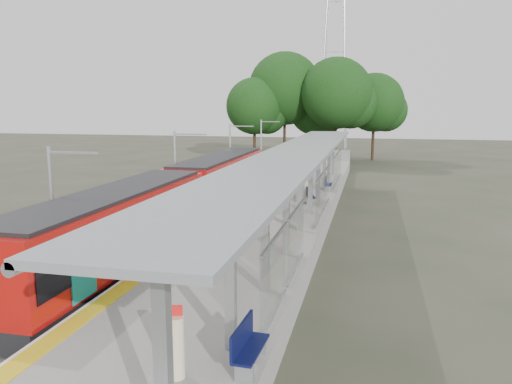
% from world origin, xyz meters
% --- Properties ---
extents(trackbed, '(3.00, 70.00, 0.24)m').
position_xyz_m(trackbed, '(-4.50, 20.00, 0.12)').
color(trackbed, '#59544C').
rests_on(trackbed, ground).
extents(platform, '(6.00, 50.00, 1.00)m').
position_xyz_m(platform, '(0.00, 20.00, 0.50)').
color(platform, gray).
rests_on(platform, ground).
extents(tactile_strip, '(0.60, 50.00, 0.02)m').
position_xyz_m(tactile_strip, '(-2.55, 20.00, 1.01)').
color(tactile_strip, gold).
rests_on(tactile_strip, platform).
extents(end_fence, '(6.00, 0.10, 1.20)m').
position_xyz_m(end_fence, '(0.00, 44.95, 1.60)').
color(end_fence, '#9EA0A5').
rests_on(end_fence, platform).
extents(train, '(2.74, 27.60, 3.62)m').
position_xyz_m(train, '(-4.50, 15.20, 2.05)').
color(train, black).
rests_on(train, ground).
extents(canopy, '(3.27, 38.00, 3.66)m').
position_xyz_m(canopy, '(1.61, 16.19, 4.20)').
color(canopy, '#9EA0A5').
rests_on(canopy, platform).
extents(pylon, '(8.00, 4.00, 38.00)m').
position_xyz_m(pylon, '(-1.00, 73.00, 19.00)').
color(pylon, '#9EA0A5').
rests_on(pylon, ground).
extents(tree_cluster, '(21.37, 12.54, 13.51)m').
position_xyz_m(tree_cluster, '(-2.17, 53.46, 7.90)').
color(tree_cluster, '#382316').
rests_on(tree_cluster, ground).
extents(catenary_masts, '(2.08, 48.16, 5.40)m').
position_xyz_m(catenary_masts, '(-6.22, 19.00, 2.91)').
color(catenary_masts, '#9EA0A5').
rests_on(catenary_masts, ground).
extents(bench_near, '(0.55, 1.59, 1.07)m').
position_xyz_m(bench_near, '(2.61, 1.18, 1.57)').
color(bench_near, '#0D1345').
rests_on(bench_near, platform).
extents(bench_mid, '(0.82, 1.49, 0.97)m').
position_xyz_m(bench_mid, '(1.63, 20.78, 1.51)').
color(bench_mid, '#0D1345').
rests_on(bench_mid, platform).
extents(bench_far, '(0.45, 1.40, 0.95)m').
position_xyz_m(bench_far, '(2.26, 25.80, 1.50)').
color(bench_far, '#0D1345').
rests_on(bench_far, platform).
extents(info_pillar_near, '(0.37, 0.37, 1.66)m').
position_xyz_m(info_pillar_near, '(1.20, 0.44, 1.72)').
color(info_pillar_near, beige).
rests_on(info_pillar_near, platform).
extents(info_pillar_far, '(0.36, 0.36, 1.59)m').
position_xyz_m(info_pillar_far, '(1.33, 21.34, 1.69)').
color(info_pillar_far, beige).
rests_on(info_pillar_far, platform).
extents(litter_bin, '(0.42, 0.42, 0.85)m').
position_xyz_m(litter_bin, '(0.82, 21.01, 1.43)').
color(litter_bin, '#9EA0A5').
rests_on(litter_bin, platform).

